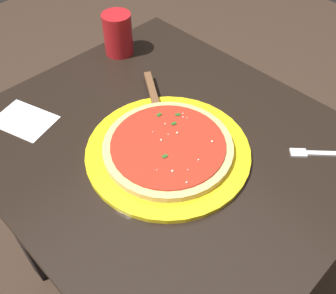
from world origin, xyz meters
TOP-DOWN VIEW (x-y plane):
  - ground_plane at (0.00, 0.00)m, footprint 5.00×5.00m
  - restaurant_table at (0.00, 0.00)m, footprint 0.86×0.75m
  - serving_plate at (0.03, -0.03)m, footprint 0.37×0.37m
  - pizza at (0.03, -0.03)m, footprint 0.29×0.29m
  - pizza_server at (-0.11, 0.07)m, footprint 0.21×0.16m
  - cup_tall_drink at (-0.36, 0.16)m, footprint 0.08×0.08m
  - napkin_folded_right at (-0.29, -0.20)m, footprint 0.17×0.14m
  - fork at (0.29, 0.23)m, footprint 0.15×0.14m

SIDE VIEW (x-z plane):
  - ground_plane at x=0.00m, z-range 0.00..0.00m
  - restaurant_table at x=0.00m, z-range 0.22..0.99m
  - napkin_folded_right at x=-0.29m, z-range 0.78..0.78m
  - fork at x=0.29m, z-range 0.78..0.78m
  - serving_plate at x=0.03m, z-range 0.78..0.79m
  - pizza_server at x=-0.11m, z-range 0.79..0.80m
  - pizza at x=0.03m, z-range 0.78..0.81m
  - cup_tall_drink at x=-0.36m, z-range 0.78..0.90m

